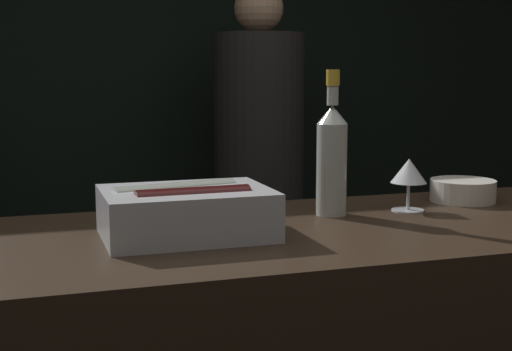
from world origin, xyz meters
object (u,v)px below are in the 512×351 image
(ice_bin_with_bottles, at_px, (186,210))
(person_blond_tee, at_px, (259,172))
(bowl_white, at_px, (463,190))
(rose_wine_bottle, at_px, (332,156))
(wine_glass, at_px, (409,173))

(ice_bin_with_bottles, xyz_separation_m, person_blond_tee, (0.65, 1.46, -0.14))
(bowl_white, distance_m, person_blond_tee, 1.30)
(rose_wine_bottle, height_order, person_blond_tee, person_blond_tee)
(ice_bin_with_bottles, bearing_deg, person_blond_tee, 66.01)
(ice_bin_with_bottles, xyz_separation_m, rose_wine_bottle, (0.39, 0.12, 0.09))
(rose_wine_bottle, relative_size, person_blond_tee, 0.20)
(ice_bin_with_bottles, bearing_deg, rose_wine_bottle, 16.61)
(wine_glass, bearing_deg, rose_wine_bottle, 175.31)
(ice_bin_with_bottles, xyz_separation_m, wine_glass, (0.60, 0.10, 0.04))
(ice_bin_with_bottles, relative_size, bowl_white, 2.02)
(wine_glass, height_order, person_blond_tee, person_blond_tee)
(bowl_white, distance_m, wine_glass, 0.24)
(ice_bin_with_bottles, height_order, wine_glass, wine_glass)
(ice_bin_with_bottles, relative_size, rose_wine_bottle, 1.00)
(person_blond_tee, bearing_deg, wine_glass, 107.77)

